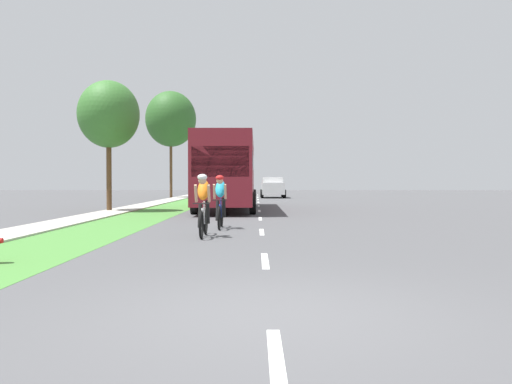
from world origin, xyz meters
name	(u,v)px	position (x,y,z in m)	size (l,w,h in m)	color
ground_plane	(261,210)	(0.00, 20.00, 0.00)	(120.00, 120.00, 0.00)	#4C4C4F
grass_verge	(167,210)	(-4.67, 20.00, 0.00)	(2.45, 70.00, 0.01)	#478438
sidewalk_concrete	(128,210)	(-6.62, 20.00, 0.00)	(1.45, 70.00, 0.10)	#B2ADA3
lane_markings_center	(260,206)	(0.00, 24.00, 0.00)	(0.12, 52.71, 0.01)	white
cyclist_lead	(205,205)	(-1.48, 7.52, 0.81)	(0.42, 1.72, 1.58)	black
cyclist_trailing	(222,201)	(-1.22, 9.81, 0.81)	(0.42, 1.72, 1.58)	black
bus_maroon	(230,170)	(-1.55, 20.25, 1.98)	(2.78, 11.60, 3.48)	maroon
suv_white	(274,187)	(1.30, 39.26, 0.95)	(2.15, 4.70, 1.79)	silver
sedan_silver	(245,188)	(-1.48, 49.35, 0.77)	(1.98, 4.30, 1.52)	#A5A8AD
pickup_red	(246,186)	(-1.65, 61.31, 0.83)	(2.22, 5.10, 1.64)	red
street_tree_near	(110,115)	(-7.09, 18.71, 4.55)	(2.87, 2.87, 6.14)	brown
street_tree_far	(173,119)	(-7.57, 39.07, 6.84)	(4.38, 4.38, 9.26)	brown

